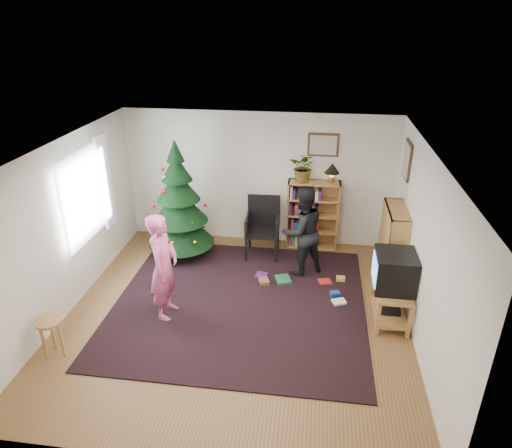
# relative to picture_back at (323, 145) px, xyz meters

# --- Properties ---
(floor) EXTENTS (5.00, 5.00, 0.00)m
(floor) POSITION_rel_picture_back_xyz_m (-1.15, -2.48, -1.95)
(floor) COLOR brown
(floor) RESTS_ON ground
(ceiling) EXTENTS (5.00, 5.00, 0.00)m
(ceiling) POSITION_rel_picture_back_xyz_m (-1.15, -2.48, 0.55)
(ceiling) COLOR white
(ceiling) RESTS_ON wall_back
(wall_back) EXTENTS (5.00, 0.02, 2.50)m
(wall_back) POSITION_rel_picture_back_xyz_m (-1.15, 0.02, -0.70)
(wall_back) COLOR silver
(wall_back) RESTS_ON floor
(wall_front) EXTENTS (5.00, 0.02, 2.50)m
(wall_front) POSITION_rel_picture_back_xyz_m (-1.15, -4.97, -0.70)
(wall_front) COLOR silver
(wall_front) RESTS_ON floor
(wall_left) EXTENTS (0.02, 5.00, 2.50)m
(wall_left) POSITION_rel_picture_back_xyz_m (-3.65, -2.48, -0.70)
(wall_left) COLOR silver
(wall_left) RESTS_ON floor
(wall_right) EXTENTS (0.02, 5.00, 2.50)m
(wall_right) POSITION_rel_picture_back_xyz_m (1.35, -2.48, -0.70)
(wall_right) COLOR silver
(wall_right) RESTS_ON floor
(rug) EXTENTS (3.80, 3.60, 0.02)m
(rug) POSITION_rel_picture_back_xyz_m (-1.15, -2.17, -1.94)
(rug) COLOR black
(rug) RESTS_ON floor
(window_pane) EXTENTS (0.04, 1.20, 1.40)m
(window_pane) POSITION_rel_picture_back_xyz_m (-3.62, -1.88, -0.45)
(window_pane) COLOR silver
(window_pane) RESTS_ON wall_left
(curtain) EXTENTS (0.06, 0.35, 1.60)m
(curtain) POSITION_rel_picture_back_xyz_m (-3.58, -1.18, -0.45)
(curtain) COLOR white
(curtain) RESTS_ON wall_left
(picture_back) EXTENTS (0.55, 0.03, 0.42)m
(picture_back) POSITION_rel_picture_back_xyz_m (0.00, 0.00, 0.00)
(picture_back) COLOR #4C3319
(picture_back) RESTS_ON wall_back
(picture_right) EXTENTS (0.03, 0.50, 0.60)m
(picture_right) POSITION_rel_picture_back_xyz_m (1.33, -0.73, 0.00)
(picture_right) COLOR #4C3319
(picture_right) RESTS_ON wall_right
(christmas_tree) EXTENTS (1.19, 1.19, 2.16)m
(christmas_tree) POSITION_rel_picture_back_xyz_m (-2.47, -0.77, -1.05)
(christmas_tree) COLOR #3F2816
(christmas_tree) RESTS_ON rug
(bookshelf_back) EXTENTS (0.95, 0.30, 1.30)m
(bookshelf_back) POSITION_rel_picture_back_xyz_m (-0.12, -0.14, -1.29)
(bookshelf_back) COLOR gold
(bookshelf_back) RESTS_ON floor
(bookshelf_right) EXTENTS (0.30, 0.95, 1.30)m
(bookshelf_right) POSITION_rel_picture_back_xyz_m (1.19, -1.20, -1.29)
(bookshelf_right) COLOR gold
(bookshelf_right) RESTS_ON floor
(tv_stand) EXTENTS (0.48, 0.86, 0.55)m
(tv_stand) POSITION_rel_picture_back_xyz_m (1.07, -2.28, -1.63)
(tv_stand) COLOR gold
(tv_stand) RESTS_ON floor
(crt_tv) EXTENTS (0.56, 0.61, 0.53)m
(crt_tv) POSITION_rel_picture_back_xyz_m (1.07, -2.28, -1.14)
(crt_tv) COLOR black
(crt_tv) RESTS_ON tv_stand
(armchair) EXTENTS (0.61, 0.61, 1.08)m
(armchair) POSITION_rel_picture_back_xyz_m (-0.99, -0.50, -1.36)
(armchair) COLOR black
(armchair) RESTS_ON rug
(stool) EXTENTS (0.33, 0.33, 0.55)m
(stool) POSITION_rel_picture_back_xyz_m (-3.35, -3.66, -1.52)
(stool) COLOR gold
(stool) RESTS_ON floor
(person_standing) EXTENTS (0.42, 0.61, 1.62)m
(person_standing) POSITION_rel_picture_back_xyz_m (-2.16, -2.60, -1.14)
(person_standing) COLOR #D35485
(person_standing) RESTS_ON rug
(person_by_chair) EXTENTS (0.95, 0.90, 1.55)m
(person_by_chair) POSITION_rel_picture_back_xyz_m (-0.27, -1.13, -1.17)
(person_by_chair) COLOR black
(person_by_chair) RESTS_ON rug
(potted_plant) EXTENTS (0.58, 0.53, 0.54)m
(potted_plant) POSITION_rel_picture_back_xyz_m (-0.32, -0.14, -0.38)
(potted_plant) COLOR gray
(potted_plant) RESTS_ON bookshelf_back
(table_lamp) EXTENTS (0.27, 0.27, 0.36)m
(table_lamp) POSITION_rel_picture_back_xyz_m (0.18, -0.14, -0.41)
(table_lamp) COLOR #A57F33
(table_lamp) RESTS_ON bookshelf_back
(floor_clutter) EXTENTS (1.52, 0.86, 0.08)m
(floor_clutter) POSITION_rel_picture_back_xyz_m (-0.15, -1.58, -1.91)
(floor_clutter) COLOR #A51E19
(floor_clutter) RESTS_ON rug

